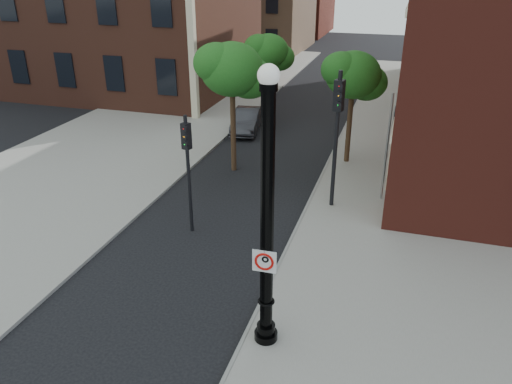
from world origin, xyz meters
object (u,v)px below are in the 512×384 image
(no_parking_sign, at_px, (264,261))
(parked_car, at_px, (247,120))
(traffic_signal_right, at_px, (337,119))
(traffic_signal_left, at_px, (187,156))
(lamppost, at_px, (267,231))

(no_parking_sign, distance_m, parked_car, 17.77)
(traffic_signal_right, bearing_deg, parked_car, 139.07)
(traffic_signal_left, distance_m, traffic_signal_right, 5.70)
(lamppost, relative_size, traffic_signal_left, 1.64)
(parked_car, relative_size, traffic_signal_right, 0.72)
(lamppost, relative_size, no_parking_sign, 12.17)
(lamppost, distance_m, no_parking_sign, 0.73)
(no_parking_sign, bearing_deg, traffic_signal_left, 128.04)
(lamppost, xyz_separation_m, traffic_signal_left, (-4.20, 4.82, -0.36))
(parked_car, height_order, traffic_signal_left, traffic_signal_left)
(lamppost, bearing_deg, parked_car, 109.62)
(lamppost, distance_m, traffic_signal_right, 8.19)
(no_parking_sign, height_order, parked_car, no_parking_sign)
(no_parking_sign, xyz_separation_m, traffic_signal_right, (0.36, 8.35, 1.09))
(no_parking_sign, relative_size, traffic_signal_left, 0.13)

